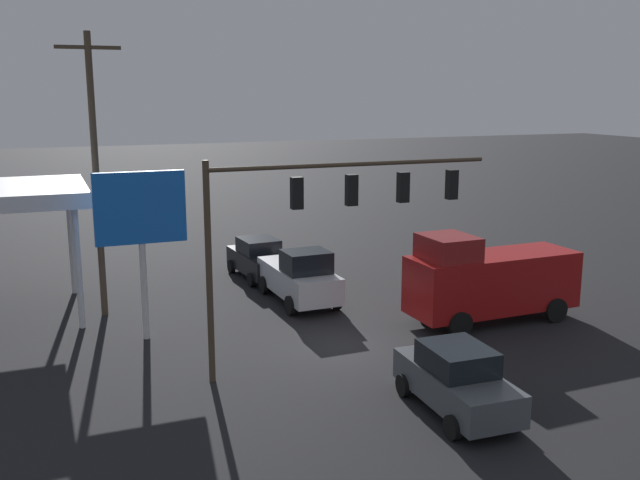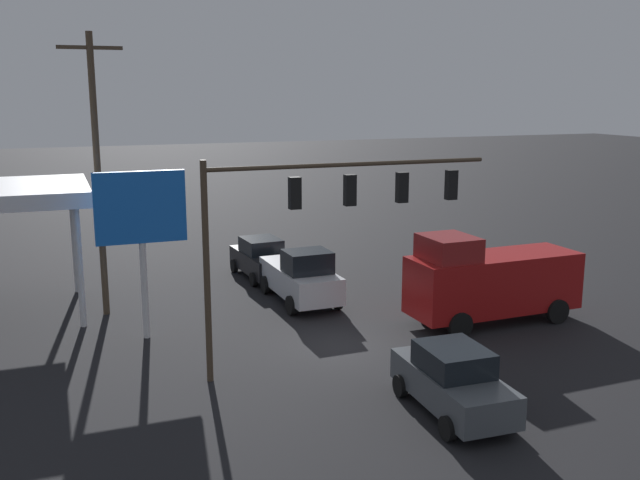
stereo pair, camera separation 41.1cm
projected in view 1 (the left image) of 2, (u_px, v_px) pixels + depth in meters
ground_plane at (341, 346)px, 25.29m from camera, size 200.00×200.00×0.00m
traffic_signal_assembly at (328, 207)px, 22.56m from camera, size 9.63×0.43×6.88m
utility_pole at (96, 171)px, 27.59m from camera, size 2.40×0.26×11.07m
price_sign at (140, 215)px, 25.12m from camera, size 3.19×0.27×6.12m
delivery_truck at (489, 279)px, 27.66m from camera, size 6.85×2.68×3.58m
sedan_waiting at (259, 258)px, 34.35m from camera, size 2.29×4.51×1.93m
sedan_far at (456, 380)px, 19.93m from camera, size 2.18×4.46×1.93m
pickup_parked at (300, 277)px, 30.28m from camera, size 2.35×5.24×2.40m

